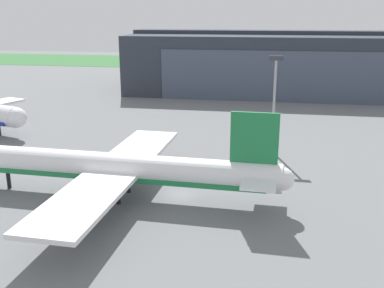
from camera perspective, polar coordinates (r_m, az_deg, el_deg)
ground_plane at (r=62.40m, az=-1.76°, el=-6.58°), size 440.00×440.00×0.00m
grass_field_strip at (r=228.41m, az=6.97°, el=10.21°), size 440.00×56.00×0.08m
maintenance_hangar at (r=147.05m, az=13.62°, el=10.00°), size 105.85×38.36×19.00m
airliner_near_right at (r=61.37m, az=-10.32°, el=-2.98°), size 49.12×39.94×12.76m
apron_light_mast at (r=80.60m, az=10.46°, el=6.04°), size 2.40×0.50×17.22m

